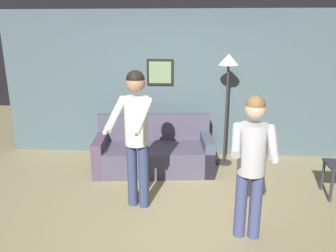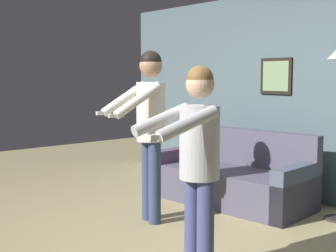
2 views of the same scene
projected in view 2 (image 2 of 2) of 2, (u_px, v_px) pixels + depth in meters
name	position (u px, v px, depth m)	size (l,w,h in m)	color
ground_plane	(161.00, 238.00, 4.45)	(12.00, 12.00, 0.00)	#988B61
back_wall_assembly	(301.00, 95.00, 5.77)	(6.40, 0.09, 2.60)	#485B62
couch	(233.00, 180.00, 5.65)	(1.97, 1.03, 0.87)	#4B475A
person_standing_left	(149.00, 118.00, 4.83)	(0.53, 0.71, 1.79)	navy
person_standing_right	(198.00, 153.00, 3.46)	(0.49, 0.70, 1.61)	#3F4675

